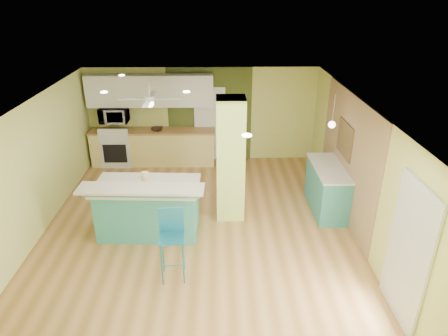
{
  "coord_description": "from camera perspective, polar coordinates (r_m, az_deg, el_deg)",
  "views": [
    {
      "loc": [
        0.39,
        -6.69,
        4.37
      ],
      "look_at": [
        0.52,
        0.4,
        1.12
      ],
      "focal_mm": 32.0,
      "sensor_mm": 36.0,
      "label": 1
    }
  ],
  "objects": [
    {
      "name": "floor",
      "position": [
        8.0,
        -3.71,
        -8.57
      ],
      "size": [
        6.0,
        7.0,
        0.01
      ],
      "primitive_type": "cube",
      "color": "olive",
      "rests_on": "ground"
    },
    {
      "name": "ceiling",
      "position": [
        6.96,
        -4.27,
        9.01
      ],
      "size": [
        6.0,
        7.0,
        0.01
      ],
      "primitive_type": "cube",
      "color": "white",
      "rests_on": "wall_back"
    },
    {
      "name": "wall_back",
      "position": [
        10.67,
        -3.13,
        7.58
      ],
      "size": [
        6.0,
        0.01,
        2.5
      ],
      "primitive_type": "cube",
      "color": "#D1D673",
      "rests_on": "floor"
    },
    {
      "name": "wall_front",
      "position": [
        4.47,
        -6.08,
        -19.75
      ],
      "size": [
        6.0,
        0.01,
        2.5
      ],
      "primitive_type": "cube",
      "color": "#D1D673",
      "rests_on": "floor"
    },
    {
      "name": "wall_left",
      "position": [
        8.12,
        -25.65,
        -0.53
      ],
      "size": [
        0.01,
        7.0,
        2.5
      ],
      "primitive_type": "cube",
      "color": "#D1D673",
      "rests_on": "floor"
    },
    {
      "name": "wall_right",
      "position": [
        7.83,
        18.56,
        -0.21
      ],
      "size": [
        0.01,
        7.0,
        2.5
      ],
      "primitive_type": "cube",
      "color": "#D1D673",
      "rests_on": "floor"
    },
    {
      "name": "wood_panel",
      "position": [
        8.35,
        17.18,
        1.52
      ],
      "size": [
        0.02,
        3.4,
        2.5
      ],
      "primitive_type": "cube",
      "color": "#8F6F52",
      "rests_on": "floor"
    },
    {
      "name": "olive_accent",
      "position": [
        10.65,
        -2.05,
        7.57
      ],
      "size": [
        2.2,
        0.02,
        2.5
      ],
      "primitive_type": "cube",
      "color": "#455120",
      "rests_on": "floor"
    },
    {
      "name": "interior_door",
      "position": [
        10.7,
        -2.03,
        6.24
      ],
      "size": [
        0.82,
        0.05,
        2.0
      ],
      "primitive_type": "cube",
      "color": "white",
      "rests_on": "floor"
    },
    {
      "name": "french_door",
      "position": [
        6.08,
        24.78,
        -11.08
      ],
      "size": [
        0.04,
        1.08,
        2.1
      ],
      "primitive_type": "cube",
      "color": "silver",
      "rests_on": "floor"
    },
    {
      "name": "column",
      "position": [
        7.84,
        0.94,
        1.18
      ],
      "size": [
        0.55,
        0.55,
        2.5
      ],
      "primitive_type": "cube",
      "color": "#C5E168",
      "rests_on": "floor"
    },
    {
      "name": "kitchen_run",
      "position": [
        10.76,
        -10.03,
        3.0
      ],
      "size": [
        3.25,
        0.63,
        0.94
      ],
      "color": "#E6D378",
      "rests_on": "floor"
    },
    {
      "name": "stove",
      "position": [
        10.95,
        -14.95,
        2.83
      ],
      "size": [
        0.76,
        0.66,
        1.08
      ],
      "color": "silver",
      "rests_on": "floor"
    },
    {
      "name": "upper_cabinets",
      "position": [
        10.44,
        -10.53,
        10.81
      ],
      "size": [
        3.2,
        0.34,
        0.8
      ],
      "primitive_type": "cube",
      "color": "white",
      "rests_on": "wall_back"
    },
    {
      "name": "microwave",
      "position": [
        10.67,
        -15.46,
        7.29
      ],
      "size": [
        0.7,
        0.48,
        0.39
      ],
      "primitive_type": "imported",
      "color": "white",
      "rests_on": "wall_back"
    },
    {
      "name": "ceiling_fan",
      "position": [
        9.11,
        -10.58,
        9.64
      ],
      "size": [
        1.41,
        1.41,
        0.61
      ],
      "color": "white",
      "rests_on": "ceiling"
    },
    {
      "name": "pendant_lamp",
      "position": [
        8.16,
        15.16,
        6.03
      ],
      "size": [
        0.14,
        0.14,
        0.69
      ],
      "color": "silver",
      "rests_on": "ceiling"
    },
    {
      "name": "wall_decor",
      "position": [
        8.41,
        16.89,
        3.93
      ],
      "size": [
        0.03,
        0.9,
        0.7
      ],
      "primitive_type": "cube",
      "color": "brown",
      "rests_on": "wood_panel"
    },
    {
      "name": "peninsula",
      "position": [
        7.72,
        -10.78,
        -5.55
      ],
      "size": [
        2.22,
        1.26,
        1.18
      ],
      "rotation": [
        0.0,
        0.0,
        -0.04
      ],
      "color": "teal",
      "rests_on": "floor"
    },
    {
      "name": "bar_stool",
      "position": [
        6.44,
        -7.47,
        -9.18
      ],
      "size": [
        0.43,
        0.43,
        1.21
      ],
      "rotation": [
        0.0,
        0.0,
        0.07
      ],
      "color": "teal",
      "rests_on": "floor"
    },
    {
      "name": "side_counter",
      "position": [
        8.65,
        14.57,
        -2.82
      ],
      "size": [
        0.65,
        1.54,
        0.99
      ],
      "color": "teal",
      "rests_on": "floor"
    },
    {
      "name": "fruit_bowl",
      "position": [
        10.54,
        -9.54,
        5.5
      ],
      "size": [
        0.31,
        0.31,
        0.07
      ],
      "primitive_type": "imported",
      "rotation": [
        0.0,
        0.0,
        -0.01
      ],
      "color": "#351F15",
      "rests_on": "kitchen_run"
    },
    {
      "name": "canister",
      "position": [
        7.68,
        -11.22,
        -1.1
      ],
      "size": [
        0.14,
        0.14,
        0.15
      ],
      "primitive_type": "cylinder",
      "color": "yellow",
      "rests_on": "peninsula"
    }
  ]
}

